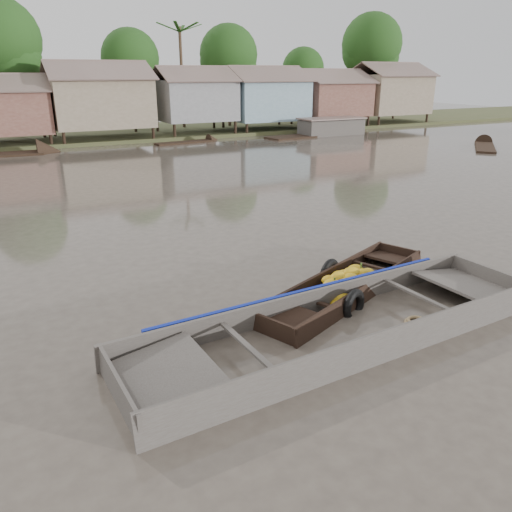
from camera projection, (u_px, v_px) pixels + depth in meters
name	position (u px, v px, depth m)	size (l,w,h in m)	color
ground	(286.00, 319.00, 9.90)	(120.00, 120.00, 0.00)	#4B4239
riverbank	(100.00, 94.00, 36.65)	(120.00, 12.47, 10.22)	#384723
banana_boat	(344.00, 287.00, 11.00)	(5.47, 3.23, 0.76)	black
viewer_boat	(341.00, 331.00, 9.25)	(8.56, 2.59, 0.68)	#453F3B
distant_boats	(246.00, 139.00, 35.03)	(47.42, 14.19, 1.38)	black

